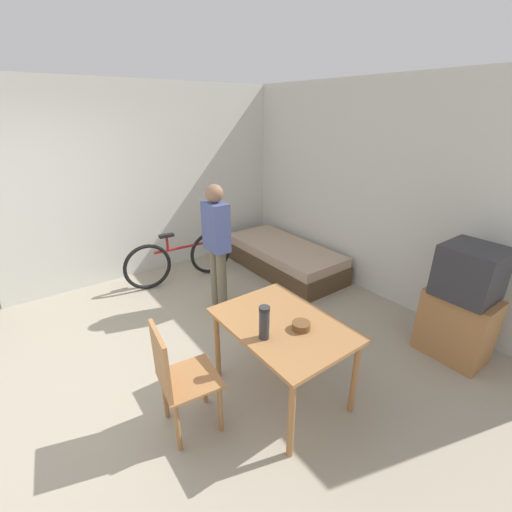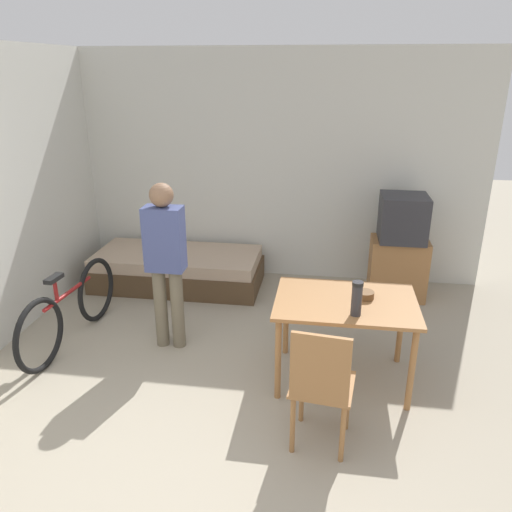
# 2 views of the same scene
# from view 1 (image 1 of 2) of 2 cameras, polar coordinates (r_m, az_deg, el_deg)

# --- Properties ---
(ground_plane) EXTENTS (20.00, 20.00, 0.00)m
(ground_plane) POSITION_cam_1_polar(r_m,az_deg,el_deg) (3.61, -27.12, -20.05)
(ground_plane) COLOR #9E937F
(wall_back) EXTENTS (5.28, 0.06, 2.70)m
(wall_back) POSITION_cam_1_polar(r_m,az_deg,el_deg) (4.78, 17.54, 10.42)
(wall_back) COLOR silver
(wall_back) RESTS_ON ground_plane
(wall_left) EXTENTS (0.06, 4.65, 2.70)m
(wall_left) POSITION_cam_1_polar(r_m,az_deg,el_deg) (5.38, -15.00, 12.04)
(wall_left) COLOR silver
(wall_left) RESTS_ON ground_plane
(daybed) EXTENTS (1.97, 0.89, 0.41)m
(daybed) POSITION_cam_1_polar(r_m,az_deg,el_deg) (5.34, 4.58, -0.25)
(daybed) COLOR #4C3823
(daybed) RESTS_ON ground_plane
(tv) EXTENTS (0.62, 0.49, 1.19)m
(tv) POSITION_cam_1_polar(r_m,az_deg,el_deg) (3.89, 31.06, -6.92)
(tv) COLOR #9E6B3D
(tv) RESTS_ON ground_plane
(dining_table) EXTENTS (1.13, 0.80, 0.73)m
(dining_table) POSITION_cam_1_polar(r_m,az_deg,el_deg) (2.89, 4.46, -12.52)
(dining_table) COLOR #9E6B3D
(dining_table) RESTS_ON ground_plane
(wooden_chair) EXTENTS (0.46, 0.46, 0.95)m
(wooden_chair) POSITION_cam_1_polar(r_m,az_deg,el_deg) (2.71, -13.07, -18.86)
(wooden_chair) COLOR #9E6B3D
(wooden_chair) RESTS_ON ground_plane
(bicycle) EXTENTS (0.16, 1.61, 0.75)m
(bicycle) POSITION_cam_1_polar(r_m,az_deg,el_deg) (5.05, -12.47, -0.47)
(bicycle) COLOR black
(bicycle) RESTS_ON ground_plane
(person_standing) EXTENTS (0.34, 0.21, 1.56)m
(person_standing) POSITION_cam_1_polar(r_m,az_deg,el_deg) (4.09, -6.59, 2.71)
(person_standing) COLOR #6B604C
(person_standing) RESTS_ON ground_plane
(thermos_flask) EXTENTS (0.08, 0.08, 0.27)m
(thermos_flask) POSITION_cam_1_polar(r_m,az_deg,el_deg) (2.58, 1.39, -10.81)
(thermos_flask) COLOR #2D2D33
(thermos_flask) RESTS_ON dining_table
(mate_bowl) EXTENTS (0.15, 0.15, 0.06)m
(mate_bowl) POSITION_cam_1_polar(r_m,az_deg,el_deg) (2.76, 7.53, -11.46)
(mate_bowl) COLOR brown
(mate_bowl) RESTS_ON dining_table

